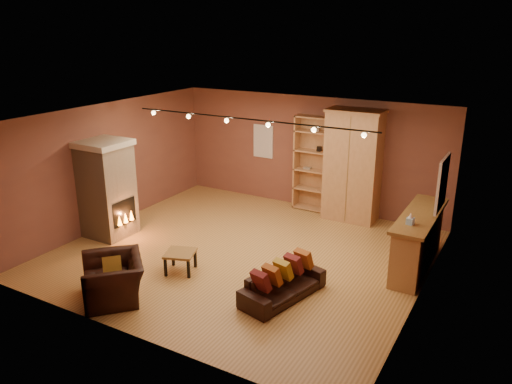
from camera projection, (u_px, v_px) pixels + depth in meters
The scene contains 16 objects.
floor at pixel (243, 253), 10.17m from camera, with size 7.00×7.00×0.00m, color olive.
ceiling at pixel (241, 116), 9.28m from camera, with size 7.00×7.00×0.00m, color #57351B.
back_wall at pixel (309, 153), 12.40m from camera, with size 7.00×0.02×2.80m, color brown.
left_wall at pixel (111, 164), 11.36m from camera, with size 0.02×6.50×2.80m, color brown.
right_wall at pixel (427, 221), 8.08m from camera, with size 0.02×6.50×2.80m, color brown.
fireplace at pixel (107, 189), 10.76m from camera, with size 1.01×0.98×2.12m.
back_window at pixel (263, 141), 12.95m from camera, with size 0.56×0.04×0.86m, color silver.
bookcase at pixel (315, 163), 12.27m from camera, with size 0.96×0.38×2.36m.
armoire at pixel (353, 166), 11.57m from camera, with size 1.29×0.73×2.63m.
bar_counter at pixel (418, 241), 9.39m from camera, with size 0.62×2.30×1.10m.
tissue_box at pixel (410, 219), 8.71m from camera, with size 0.13×0.13×0.21m.
right_window at pixel (442, 183), 9.17m from camera, with size 0.05×0.90×1.00m, color silver.
loveseat at pixel (283, 279), 8.41m from camera, with size 0.85×1.69×0.71m.
armchair at pixel (113, 272), 8.35m from camera, with size 1.30×1.28×0.97m.
coffee_table at pixel (180, 255), 9.30m from camera, with size 0.68×0.68×0.40m.
track_rail at pixel (247, 121), 9.48m from camera, with size 5.20×0.09×0.13m.
Camera 1 is at (4.80, -7.91, 4.41)m, focal length 35.00 mm.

